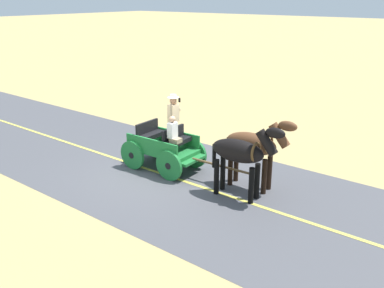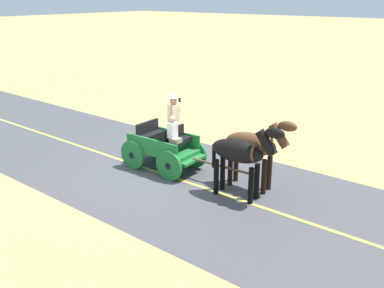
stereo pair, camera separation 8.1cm
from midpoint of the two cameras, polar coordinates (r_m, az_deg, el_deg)
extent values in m
plane|color=tan|center=(13.91, -4.94, -3.75)|extent=(200.00, 200.00, 0.00)
cube|color=#4C4C51|center=(13.91, -4.94, -3.74)|extent=(6.38, 160.00, 0.01)
cube|color=#DBCC4C|center=(13.91, -4.94, -3.72)|extent=(0.12, 160.00, 0.00)
cube|color=#1E7233|center=(13.99, -4.03, -0.69)|extent=(1.28, 2.24, 0.12)
cube|color=#1E7233|center=(14.31, -2.58, 0.99)|extent=(0.13, 2.09, 0.44)
cube|color=#1E7233|center=(13.49, -5.61, -0.24)|extent=(0.13, 2.09, 0.44)
cube|color=#1E7233|center=(13.31, 0.01, -2.16)|extent=(1.09, 0.28, 0.08)
cube|color=#1E7233|center=(14.81, -7.57, -0.40)|extent=(0.73, 0.23, 0.06)
cube|color=black|center=(13.50, -2.10, 0.30)|extent=(1.03, 0.40, 0.14)
cube|color=black|center=(13.53, -2.71, 1.33)|extent=(1.02, 0.12, 0.44)
cube|color=black|center=(14.17, -5.59, 1.16)|extent=(1.03, 0.40, 0.14)
cube|color=black|center=(14.22, -6.17, 2.13)|extent=(1.02, 0.12, 0.44)
cylinder|color=#1E7233|center=(14.08, 0.09, -1.29)|extent=(0.13, 0.96, 0.96)
cylinder|color=black|center=(14.08, 0.09, -1.29)|extent=(0.13, 0.22, 0.21)
cylinder|color=#1E7233|center=(13.12, -3.26, -2.90)|extent=(0.13, 0.96, 0.96)
cylinder|color=black|center=(13.12, -3.26, -2.90)|extent=(0.13, 0.22, 0.21)
cylinder|color=#1E7233|center=(14.98, -4.66, -0.05)|extent=(0.13, 0.96, 0.96)
cylinder|color=black|center=(14.98, -4.66, -0.05)|extent=(0.13, 0.22, 0.21)
cylinder|color=#1E7233|center=(14.09, -8.11, -1.47)|extent=(0.13, 0.96, 0.96)
cylinder|color=black|center=(14.09, -8.11, -1.47)|extent=(0.13, 0.22, 0.21)
cylinder|color=brown|center=(12.78, 3.55, -2.90)|extent=(0.14, 2.00, 0.07)
cylinder|color=black|center=(13.06, -2.95, 2.86)|extent=(0.02, 0.02, 1.30)
cylinder|color=#998466|center=(13.73, -2.62, 1.20)|extent=(0.22, 0.22, 0.90)
cube|color=tan|center=(13.52, -2.67, 4.14)|extent=(0.35, 0.23, 0.56)
sphere|color=#9E7051|center=(13.42, -2.69, 5.79)|extent=(0.22, 0.22, 0.22)
cylinder|color=beige|center=(13.40, -2.70, 6.21)|extent=(0.36, 0.36, 0.01)
cylinder|color=beige|center=(13.39, -2.70, 6.41)|extent=(0.20, 0.20, 0.10)
cylinder|color=tan|center=(13.59, -2.07, 5.01)|extent=(0.26, 0.09, 0.32)
cube|color=black|center=(13.57, -1.86, 5.87)|extent=(0.02, 0.07, 0.14)
cube|color=#998466|center=(13.20, -2.37, 0.49)|extent=(0.29, 0.33, 0.14)
cube|color=silver|center=(13.17, -2.80, 1.87)|extent=(0.31, 0.21, 0.48)
sphere|color=tan|center=(13.07, -2.82, 3.33)|extent=(0.20, 0.20, 0.20)
ellipsoid|color=brown|center=(12.44, 7.67, 0.06)|extent=(0.69, 1.60, 0.64)
cylinder|color=black|center=(12.69, 10.08, -3.76)|extent=(0.15, 0.15, 1.05)
cylinder|color=black|center=(12.38, 9.39, -4.32)|extent=(0.15, 0.15, 1.05)
cylinder|color=black|center=(13.12, 5.72, -2.77)|extent=(0.15, 0.15, 1.05)
cylinder|color=black|center=(12.82, 4.95, -3.28)|extent=(0.15, 0.15, 1.05)
cylinder|color=brown|center=(11.99, 11.36, 1.13)|extent=(0.31, 0.67, 0.73)
ellipsoid|color=brown|center=(11.83, 12.44, 2.34)|extent=(0.26, 0.56, 0.28)
cube|color=black|center=(11.99, 11.29, 1.31)|extent=(0.10, 0.51, 0.56)
cylinder|color=black|center=(12.86, 4.65, -0.60)|extent=(0.11, 0.11, 0.70)
torus|color=brown|center=(12.20, 9.98, -0.05)|extent=(0.55, 0.12, 0.55)
ellipsoid|color=black|center=(11.82, 5.89, -0.91)|extent=(0.69, 1.60, 0.64)
cylinder|color=black|center=(12.07, 8.46, -4.92)|extent=(0.15, 0.15, 1.05)
cylinder|color=black|center=(11.77, 7.70, -5.54)|extent=(0.15, 0.15, 1.05)
cylinder|color=black|center=(12.52, 3.94, -3.82)|extent=(0.15, 0.15, 1.05)
cylinder|color=black|center=(12.23, 3.09, -4.39)|extent=(0.15, 0.15, 1.05)
cylinder|color=black|center=(11.35, 9.72, 0.18)|extent=(0.31, 0.67, 0.73)
ellipsoid|color=black|center=(11.17, 10.84, 1.44)|extent=(0.26, 0.56, 0.28)
cube|color=black|center=(11.34, 9.64, 0.37)|extent=(0.10, 0.51, 0.56)
cylinder|color=black|center=(12.26, 2.78, -1.58)|extent=(0.11, 0.11, 0.70)
torus|color=brown|center=(11.57, 8.30, -1.05)|extent=(0.55, 0.12, 0.55)
camera|label=1|loc=(0.04, -90.18, -0.06)|focal=40.06mm
camera|label=2|loc=(0.04, 89.82, 0.06)|focal=40.06mm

